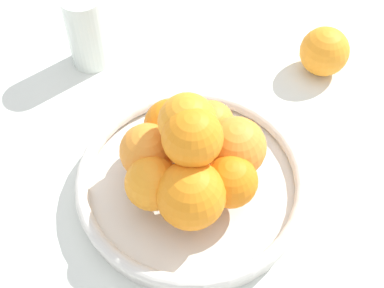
{
  "coord_description": "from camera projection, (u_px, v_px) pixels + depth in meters",
  "views": [
    {
      "loc": [
        0.34,
        -0.18,
        0.61
      ],
      "look_at": [
        0.0,
        0.0,
        0.1
      ],
      "focal_mm": 50.0,
      "sensor_mm": 36.0,
      "label": 1
    }
  ],
  "objects": [
    {
      "name": "fruit_bowl",
      "position": [
        192.0,
        183.0,
        0.71
      ],
      "size": [
        0.31,
        0.31,
        0.04
      ],
      "color": "silver",
      "rests_on": "ground_plane"
    },
    {
      "name": "ground_plane",
      "position": [
        192.0,
        191.0,
        0.72
      ],
      "size": [
        4.0,
        4.0,
        0.0
      ],
      "primitive_type": "plane",
      "color": "silver"
    },
    {
      "name": "stray_orange",
      "position": [
        324.0,
        51.0,
        0.83
      ],
      "size": [
        0.08,
        0.08,
        0.08
      ],
      "primitive_type": "sphere",
      "color": "orange",
      "rests_on": "ground_plane"
    },
    {
      "name": "orange_pile",
      "position": [
        192.0,
        154.0,
        0.65
      ],
      "size": [
        0.19,
        0.19,
        0.13
      ],
      "color": "orange",
      "rests_on": "fruit_bowl"
    },
    {
      "name": "drinking_glass",
      "position": [
        87.0,
        31.0,
        0.83
      ],
      "size": [
        0.06,
        0.06,
        0.12
      ],
      "primitive_type": "cylinder",
      "color": "silver",
      "rests_on": "ground_plane"
    }
  ]
}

